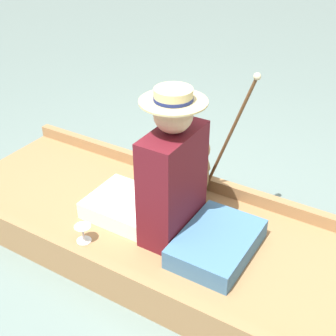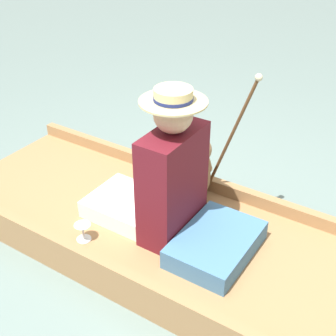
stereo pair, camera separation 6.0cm
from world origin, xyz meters
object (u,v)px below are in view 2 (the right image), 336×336
(wine_glass, at_px, (83,229))
(walking_cane, at_px, (234,131))
(seated_person, at_px, (162,180))
(teddy_bear, at_px, (197,169))

(wine_glass, bearing_deg, walking_cane, -33.98)
(seated_person, bearing_deg, wine_glass, 136.99)
(seated_person, relative_size, wine_glass, 8.32)
(teddy_bear, height_order, walking_cane, walking_cane)
(seated_person, xyz_separation_m, teddy_bear, (0.39, -0.01, -0.13))
(wine_glass, height_order, walking_cane, walking_cane)
(walking_cane, bearing_deg, seated_person, 154.38)
(wine_glass, distance_m, walking_cane, 1.07)
(seated_person, height_order, wine_glass, seated_person)
(seated_person, height_order, teddy_bear, seated_person)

